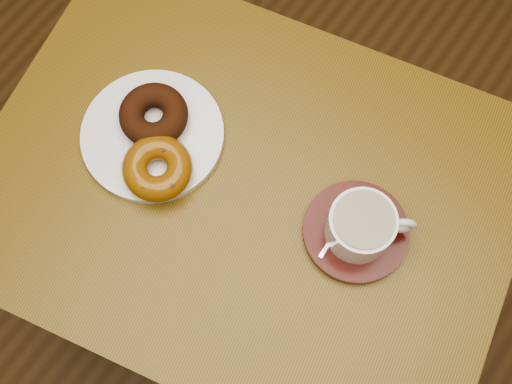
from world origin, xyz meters
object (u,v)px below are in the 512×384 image
Objects in this scene: saucer at (355,232)px; coffee_cup at (362,226)px; cafe_table at (247,213)px; donut_plate at (153,135)px.

coffee_cup reaches higher than saucer.
coffee_cup reaches higher than cafe_table.
donut_plate is 0.35m from coffee_cup.
saucer is 1.35× the size of coffee_cup.
donut_plate is at bearing -170.81° from saucer.
coffee_cup is (0.34, 0.05, 0.04)m from donut_plate.
coffee_cup is at bearing 8.94° from donut_plate.
cafe_table is 0.22m from saucer.
coffee_cup is at bearing -12.24° from saucer.
donut_plate is 0.35m from saucer.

